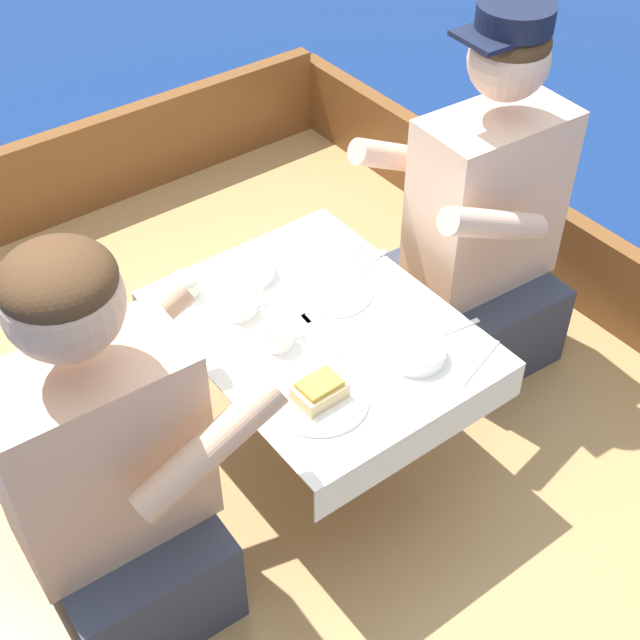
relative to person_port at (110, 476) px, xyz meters
The scene contains 21 objects.
ground_plane 0.92m from the person_port, ahead, with size 60.00×60.00×0.00m, color navy.
boat_deck 0.82m from the person_port, ahead, with size 2.08×2.80×0.28m, color #A87F4C.
gunwale_starboard 1.64m from the person_port, ahead, with size 0.06×2.80×0.29m, color brown.
bow_coaming 1.61m from the person_port, 67.81° to the left, with size 1.96×0.06×0.33m, color brown.
cockpit_table 0.61m from the person_port, ahead, with size 0.60×0.77×0.43m.
person_port is the anchor object (origin of this frame).
person_starboard 1.21m from the person_port, ahead, with size 0.54×0.46×1.05m.
plate_sandwich 0.47m from the person_port, 13.78° to the right, with size 0.22×0.22×0.01m.
plate_bread 0.72m from the person_port, 12.81° to the left, with size 0.20×0.20×0.01m.
sandwich 0.47m from the person_port, 13.78° to the right, with size 0.11×0.08×0.05m.
bowl_port_near 0.67m from the person_port, 30.79° to the left, with size 0.13×0.13×0.04m.
bowl_starboard_near 0.73m from the person_port, 10.89° to the right, with size 0.14×0.14×0.04m.
coffee_cup_port 0.53m from the person_port, 26.28° to the left, with size 0.11×0.08×0.06m.
coffee_cup_starboard 0.50m from the person_port, 10.31° to the left, with size 0.10×0.07×0.06m.
tin_can 0.55m from the person_port, 42.81° to the left, with size 0.07×0.07×0.05m.
utensil_spoon_starboard 0.56m from the person_port, 15.64° to the left, with size 0.17×0.05×0.01m.
utensil_fork_port 0.59m from the person_port, ahead, with size 0.03×0.17×0.00m.
utensil_spoon_center 0.88m from the person_port, 12.77° to the left, with size 0.17×0.07×0.01m.
utensil_fork_starboard 0.82m from the person_port, ahead, with size 0.17×0.04×0.00m.
utensil_knife_starboard 0.86m from the person_port, 15.90° to the left, with size 0.14×0.11×0.00m.
utensil_knife_port 0.85m from the person_port, 16.28° to the right, with size 0.17×0.06×0.00m.
Camera 1 is at (-0.94, -1.27, 2.15)m, focal length 50.00 mm.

